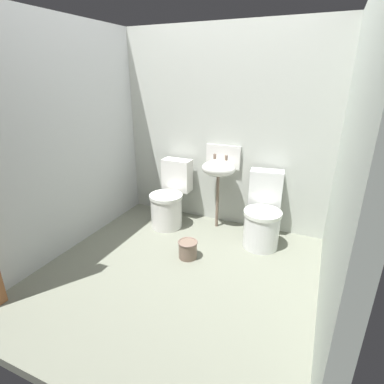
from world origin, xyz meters
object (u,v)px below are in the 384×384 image
toilet_left (170,200)px  toilet_right (263,216)px  sink (219,167)px  bucket (188,249)px

toilet_left → toilet_right: same height
toilet_left → sink: 0.74m
toilet_left → toilet_right: size_ratio=1.00×
toilet_left → bucket: 0.84m
toilet_left → sink: bearing=-160.9°
bucket → toilet_left: bearing=130.7°
toilet_left → bucket: toilet_left is taller
toilet_right → sink: (-0.58, 0.19, 0.43)m
toilet_right → bucket: (-0.62, -0.61, -0.22)m
toilet_left → sink: (0.57, 0.19, 0.43)m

